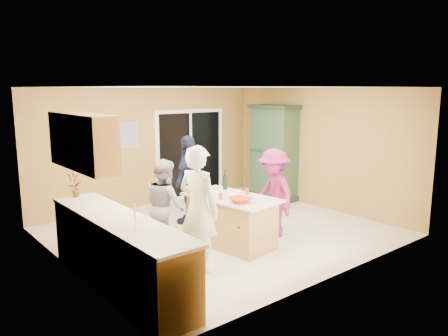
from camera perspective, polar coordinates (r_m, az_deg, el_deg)
floor at (r=8.08m, az=-0.38°, el=-8.27°), size 5.50×5.50×0.00m
ceiling at (r=7.65m, az=-0.40°, el=10.51°), size 5.50×5.00×0.10m
wall_back at (r=9.81m, az=-9.60°, el=2.72°), size 5.50×0.10×2.60m
wall_front at (r=6.05m, az=14.64°, el=-2.20°), size 5.50×0.10×2.60m
wall_left at (r=6.43m, az=-19.85°, el=-1.75°), size 0.10×5.00×2.60m
wall_right at (r=9.70m, az=12.37°, el=2.54°), size 0.10×5.00×2.60m
left_cabinet_run at (r=5.84m, az=-12.96°, el=-11.18°), size 0.65×3.05×1.24m
upper_cabinets at (r=6.21m, az=-18.04°, el=3.33°), size 0.35×1.60×0.75m
sliding_door at (r=10.37m, az=-4.42°, el=1.85°), size 1.90×0.07×2.10m
framed_picture at (r=9.50m, az=-12.47°, el=4.19°), size 0.46×0.04×0.56m
kitchen_island at (r=7.30m, az=0.97°, el=-7.09°), size 1.04×1.68×0.84m
green_hutch at (r=10.27m, az=6.54°, el=1.87°), size 0.63×1.20×2.21m
woman_white at (r=6.21m, az=-3.34°, el=-5.30°), size 0.58×0.74×1.81m
woman_grey at (r=6.99m, az=-7.69°, el=-4.92°), size 0.66×0.80×1.50m
woman_navy at (r=8.41m, az=-4.57°, el=-1.51°), size 1.08×0.85×1.71m
woman_magenta at (r=7.69m, az=6.53°, el=-3.26°), size 0.80×1.11×1.56m
serving_bowl at (r=6.79m, az=2.10°, el=-4.18°), size 0.34×0.34×0.08m
tulip_vase at (r=7.05m, az=-18.91°, el=-2.00°), size 0.24×0.20×0.40m
tumbler_near at (r=7.30m, az=3.00°, el=-3.08°), size 0.08×0.08×0.10m
tumbler_far at (r=6.98m, az=-0.44°, el=-3.69°), size 0.07×0.07×0.10m
wine_bottle at (r=7.65m, az=0.12°, el=-1.81°), size 0.08×0.08×0.34m
white_plate at (r=7.47m, az=1.46°, el=-3.08°), size 0.32×0.32×0.02m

